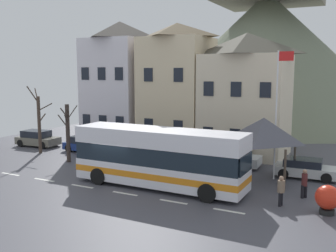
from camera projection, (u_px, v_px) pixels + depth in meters
ground_plane at (117, 184)px, 23.42m from camera, size 40.00×60.00×0.07m
townhouse_00 at (121, 83)px, 36.54m from camera, size 5.43×5.84×11.27m
townhouse_01 at (177, 87)px, 33.56m from camera, size 5.45×5.19×10.78m
townhouse_02 at (246, 95)px, 30.93m from camera, size 6.46×5.27×9.71m
hilltop_castle at (266, 52)px, 52.78m from camera, size 36.30×36.30×25.44m
transit_bus at (159, 158)px, 22.46m from camera, size 10.33×2.71×3.43m
bus_shelter at (264, 130)px, 23.68m from camera, size 3.60×3.60×3.92m
parked_car_00 at (305, 168)px, 24.66m from camera, size 3.88×2.01×1.22m
parked_car_01 at (230, 157)px, 27.70m from camera, size 4.11×2.04×1.38m
parked_car_02 at (153, 151)px, 29.76m from camera, size 4.20×2.02×1.40m
parked_car_03 at (37, 139)px, 35.07m from camera, size 3.93×2.11×1.42m
parked_car_04 at (87, 144)px, 32.61m from camera, size 4.06×2.10×1.30m
pedestrian_00 at (281, 189)px, 19.42m from camera, size 0.36×0.36×1.55m
pedestrian_01 at (304, 183)px, 20.68m from camera, size 0.30×0.34×1.57m
public_bench at (233, 163)px, 26.71m from camera, size 1.63×0.48×0.87m
flagpole at (278, 107)px, 23.73m from camera, size 0.95×0.10×7.96m
harbour_buoy at (328, 198)px, 18.33m from camera, size 1.16×1.16×1.41m
bare_tree_01 at (39, 123)px, 31.83m from camera, size 1.90×1.65×5.56m
bare_tree_02 at (68, 132)px, 28.73m from camera, size 1.36×1.58×4.31m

